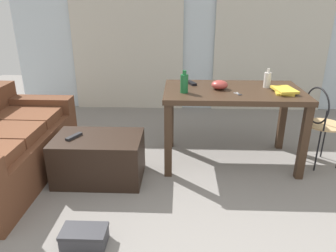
{
  "coord_description": "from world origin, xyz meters",
  "views": [
    {
      "loc": [
        -0.26,
        -1.31,
        1.61
      ],
      "look_at": [
        -0.38,
        1.63,
        0.43
      ],
      "focal_mm": 34.22,
      "sensor_mm": 36.0,
      "label": 1
    }
  ],
  "objects_px": {
    "wire_chair": "(321,118)",
    "bottle_far": "(267,80)",
    "bottle_near": "(184,83)",
    "tv_remote_on_table": "(191,83)",
    "scissors": "(239,94)",
    "shoebox": "(84,237)",
    "craft_table": "(232,100)",
    "tv_remote_primary": "(74,136)",
    "coffee_table": "(99,158)",
    "bowl": "(220,85)",
    "book_stack": "(284,90)"
  },
  "relations": [
    {
      "from": "craft_table",
      "to": "book_stack",
      "type": "height_order",
      "value": "book_stack"
    },
    {
      "from": "scissors",
      "to": "tv_remote_primary",
      "type": "bearing_deg",
      "value": -170.41
    },
    {
      "from": "scissors",
      "to": "shoebox",
      "type": "height_order",
      "value": "scissors"
    },
    {
      "from": "bottle_near",
      "to": "tv_remote_on_table",
      "type": "relative_size",
      "value": 1.26
    },
    {
      "from": "wire_chair",
      "to": "bottle_near",
      "type": "distance_m",
      "value": 1.4
    },
    {
      "from": "shoebox",
      "to": "bottle_far",
      "type": "bearing_deg",
      "value": 42.72
    },
    {
      "from": "wire_chair",
      "to": "scissors",
      "type": "distance_m",
      "value": 0.89
    },
    {
      "from": "wire_chair",
      "to": "scissors",
      "type": "bearing_deg",
      "value": -171.73
    },
    {
      "from": "wire_chair",
      "to": "bowl",
      "type": "distance_m",
      "value": 1.05
    },
    {
      "from": "craft_table",
      "to": "bowl",
      "type": "relative_size",
      "value": 8.45
    },
    {
      "from": "bowl",
      "to": "shoebox",
      "type": "distance_m",
      "value": 1.83
    },
    {
      "from": "wire_chair",
      "to": "coffee_table",
      "type": "bearing_deg",
      "value": -170.43
    },
    {
      "from": "bottle_far",
      "to": "tv_remote_primary",
      "type": "distance_m",
      "value": 1.94
    },
    {
      "from": "coffee_table",
      "to": "tv_remote_primary",
      "type": "xyz_separation_m",
      "value": [
        -0.21,
        -0.02,
        0.22
      ]
    },
    {
      "from": "bottle_near",
      "to": "bowl",
      "type": "bearing_deg",
      "value": 21.83
    },
    {
      "from": "bowl",
      "to": "tv_remote_primary",
      "type": "distance_m",
      "value": 1.46
    },
    {
      "from": "coffee_table",
      "to": "bottle_far",
      "type": "distance_m",
      "value": 1.81
    },
    {
      "from": "scissors",
      "to": "craft_table",
      "type": "bearing_deg",
      "value": 98.05
    },
    {
      "from": "scissors",
      "to": "tv_remote_on_table",
      "type": "bearing_deg",
      "value": 139.39
    },
    {
      "from": "bottle_near",
      "to": "tv_remote_on_table",
      "type": "bearing_deg",
      "value": 76.93
    },
    {
      "from": "bottle_near",
      "to": "bowl",
      "type": "xyz_separation_m",
      "value": [
        0.35,
        0.14,
        -0.05
      ]
    },
    {
      "from": "bottle_near",
      "to": "scissors",
      "type": "bearing_deg",
      "value": -4.77
    },
    {
      "from": "book_stack",
      "to": "craft_table",
      "type": "bearing_deg",
      "value": 167.81
    },
    {
      "from": "scissors",
      "to": "tv_remote_primary",
      "type": "xyz_separation_m",
      "value": [
        -1.51,
        -0.25,
        -0.34
      ]
    },
    {
      "from": "bowl",
      "to": "scissors",
      "type": "relative_size",
      "value": 1.6
    },
    {
      "from": "craft_table",
      "to": "shoebox",
      "type": "relative_size",
      "value": 4.29
    },
    {
      "from": "craft_table",
      "to": "scissors",
      "type": "relative_size",
      "value": 13.53
    },
    {
      "from": "coffee_table",
      "to": "craft_table",
      "type": "xyz_separation_m",
      "value": [
        1.27,
        0.41,
        0.46
      ]
    },
    {
      "from": "craft_table",
      "to": "tv_remote_on_table",
      "type": "xyz_separation_m",
      "value": [
        -0.41,
        0.2,
        0.12
      ]
    },
    {
      "from": "bottle_far",
      "to": "shoebox",
      "type": "bearing_deg",
      "value": -137.28
    },
    {
      "from": "scissors",
      "to": "shoebox",
      "type": "distance_m",
      "value": 1.79
    },
    {
      "from": "bottle_near",
      "to": "tv_remote_primary",
      "type": "height_order",
      "value": "bottle_near"
    },
    {
      "from": "scissors",
      "to": "shoebox",
      "type": "xyz_separation_m",
      "value": [
        -1.19,
        -1.13,
        -0.72
      ]
    },
    {
      "from": "wire_chair",
      "to": "bottle_far",
      "type": "xyz_separation_m",
      "value": [
        -0.52,
        0.14,
        0.34
      ]
    },
    {
      "from": "bowl",
      "to": "book_stack",
      "type": "relative_size",
      "value": 0.57
    },
    {
      "from": "bottle_near",
      "to": "tv_remote_primary",
      "type": "xyz_separation_m",
      "value": [
        -1.0,
        -0.3,
        -0.43
      ]
    },
    {
      "from": "craft_table",
      "to": "bottle_far",
      "type": "relative_size",
      "value": 7.19
    },
    {
      "from": "bottle_far",
      "to": "scissors",
      "type": "distance_m",
      "value": 0.42
    },
    {
      "from": "bowl",
      "to": "coffee_table",
      "type": "bearing_deg",
      "value": -159.73
    },
    {
      "from": "book_stack",
      "to": "wire_chair",
      "type": "bearing_deg",
      "value": 6.76
    },
    {
      "from": "wire_chair",
      "to": "tv_remote_primary",
      "type": "height_order",
      "value": "wire_chair"
    },
    {
      "from": "coffee_table",
      "to": "bottle_near",
      "type": "height_order",
      "value": "bottle_near"
    },
    {
      "from": "tv_remote_primary",
      "to": "book_stack",
      "type": "bearing_deg",
      "value": 36.55
    },
    {
      "from": "coffee_table",
      "to": "bottle_far",
      "type": "xyz_separation_m",
      "value": [
        1.61,
        0.5,
        0.64
      ]
    },
    {
      "from": "scissors",
      "to": "wire_chair",
      "type": "bearing_deg",
      "value": 8.27
    },
    {
      "from": "wire_chair",
      "to": "scissors",
      "type": "xyz_separation_m",
      "value": [
        -0.84,
        -0.12,
        0.27
      ]
    },
    {
      "from": "bottle_far",
      "to": "scissors",
      "type": "height_order",
      "value": "bottle_far"
    },
    {
      "from": "coffee_table",
      "to": "bowl",
      "type": "relative_size",
      "value": 5.03
    },
    {
      "from": "craft_table",
      "to": "bottle_far",
      "type": "xyz_separation_m",
      "value": [
        0.34,
        0.09,
        0.19
      ]
    },
    {
      "from": "tv_remote_on_table",
      "to": "tv_remote_primary",
      "type": "xyz_separation_m",
      "value": [
        -1.07,
        -0.62,
        -0.35
      ]
    }
  ]
}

